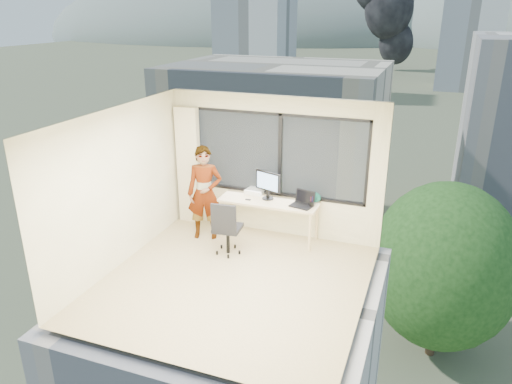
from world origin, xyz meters
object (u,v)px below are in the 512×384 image
at_px(game_console, 255,191).
at_px(laptop, 302,200).
at_px(person, 205,193).
at_px(monitor, 268,185).
at_px(chair, 228,226).
at_px(desk, 268,219).
at_px(handbag, 314,197).

distance_m(game_console, laptop, 1.05).
distance_m(person, monitor, 1.16).
xyz_separation_m(chair, laptop, (1.10, 0.74, 0.37)).
bearing_deg(chair, monitor, 58.40).
bearing_deg(monitor, laptop, 8.00).
relative_size(desk, chair, 1.79).
bearing_deg(desk, person, -162.51).
relative_size(desk, game_console, 5.49).
bearing_deg(person, laptop, -9.02).
bearing_deg(handbag, person, -151.33).
bearing_deg(desk, handbag, 14.32).
bearing_deg(handbag, desk, -153.20).
relative_size(person, monitor, 3.30).
bearing_deg(laptop, person, -156.87).
bearing_deg(handbag, chair, -128.94).
height_order(person, handbag, person).
height_order(monitor, laptop, monitor).
distance_m(desk, monitor, 0.64).
xyz_separation_m(game_console, handbag, (1.15, -0.06, 0.06)).
height_order(desk, laptop, laptop).
bearing_deg(handbag, game_console, -170.47).
relative_size(chair, laptop, 2.52).
bearing_deg(person, desk, -0.83).
xyz_separation_m(desk, game_console, (-0.36, 0.26, 0.41)).
bearing_deg(handbag, laptop, -108.06).
relative_size(laptop, handbag, 1.57).
bearing_deg(monitor, desk, -39.55).
relative_size(monitor, handbag, 2.08).
bearing_deg(desk, chair, -120.31).
relative_size(game_console, laptop, 0.82).
bearing_deg(laptop, game_console, 175.68).
bearing_deg(chair, game_console, 78.69).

